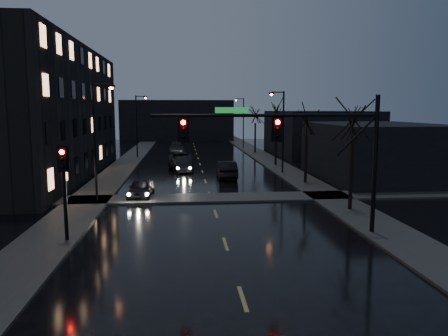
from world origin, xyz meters
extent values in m
plane|color=black|center=(0.00, 0.00, 0.00)|extent=(160.00, 160.00, 0.00)
cube|color=#2D2D2B|center=(-8.50, 35.00, 0.06)|extent=(3.00, 140.00, 0.12)
cube|color=#2D2D2B|center=(8.50, 35.00, 0.06)|extent=(3.00, 140.00, 0.12)
cube|color=#2D2D2B|center=(0.00, 18.50, 0.06)|extent=(40.00, 3.00, 0.12)
cube|color=black|center=(-16.50, 30.00, 6.00)|extent=(12.00, 30.00, 12.00)
cube|color=black|center=(15.50, 26.00, 2.50)|extent=(10.00, 14.00, 5.00)
cube|color=black|center=(17.00, 48.00, 3.00)|extent=(12.00, 18.00, 6.00)
cube|color=black|center=(-3.00, 78.00, 4.00)|extent=(22.00, 10.00, 8.00)
cylinder|color=black|center=(7.60, 9.00, 3.50)|extent=(0.22, 0.22, 7.00)
cylinder|color=black|center=(2.10, 9.00, 6.00)|extent=(11.00, 0.16, 0.16)
cylinder|color=black|center=(6.60, 9.00, 5.00)|extent=(2.05, 0.10, 2.05)
cube|color=#0C591E|center=(0.40, 9.00, 6.25)|extent=(1.60, 0.04, 0.28)
cube|color=black|center=(-1.90, 9.00, 5.35)|extent=(0.35, 0.28, 1.05)
sphere|color=#FF0705|center=(-1.90, 8.84, 5.68)|extent=(0.22, 0.22, 0.22)
cube|color=black|center=(2.60, 9.00, 5.35)|extent=(0.35, 0.28, 1.05)
sphere|color=#FF0705|center=(2.60, 8.84, 5.68)|extent=(0.22, 0.22, 0.22)
cylinder|color=black|center=(-7.50, 9.00, 2.20)|extent=(0.18, 0.18, 4.40)
cube|color=black|center=(-7.50, 9.00, 4.00)|extent=(0.35, 0.28, 1.05)
sphere|color=#FF0705|center=(-7.50, 8.84, 4.33)|extent=(0.22, 0.22, 0.22)
cylinder|color=black|center=(8.40, 14.00, 2.20)|extent=(0.24, 0.24, 4.40)
cylinder|color=black|center=(8.40, 24.00, 2.06)|extent=(0.24, 0.24, 4.12)
cylinder|color=black|center=(8.40, 36.00, 2.34)|extent=(0.24, 0.24, 4.68)
cylinder|color=black|center=(8.40, 50.00, 2.15)|extent=(0.24, 0.24, 4.29)
cylinder|color=black|center=(-7.80, 18.00, 4.00)|extent=(0.16, 0.16, 8.00)
cylinder|color=black|center=(-7.20, 18.00, 7.90)|extent=(1.20, 0.10, 0.10)
cube|color=black|center=(-6.60, 18.00, 7.80)|extent=(0.50, 0.25, 0.15)
sphere|color=orange|center=(-6.60, 18.00, 7.70)|extent=(0.28, 0.28, 0.28)
cylinder|color=black|center=(-7.80, 45.00, 4.00)|extent=(0.16, 0.16, 8.00)
cylinder|color=black|center=(-7.20, 45.00, 7.90)|extent=(1.20, 0.10, 0.10)
cube|color=black|center=(-6.60, 45.00, 7.80)|extent=(0.50, 0.25, 0.15)
sphere|color=orange|center=(-6.60, 45.00, 7.70)|extent=(0.28, 0.28, 0.28)
cylinder|color=black|center=(7.80, 30.00, 4.00)|extent=(0.16, 0.16, 8.00)
cylinder|color=black|center=(7.20, 30.00, 7.90)|extent=(1.20, 0.10, 0.10)
cube|color=black|center=(6.60, 30.00, 7.80)|extent=(0.50, 0.25, 0.15)
sphere|color=orange|center=(6.60, 30.00, 7.70)|extent=(0.28, 0.28, 0.28)
cylinder|color=black|center=(7.80, 58.00, 4.00)|extent=(0.16, 0.16, 8.00)
cylinder|color=black|center=(7.20, 58.00, 7.90)|extent=(1.20, 0.10, 0.10)
cube|color=black|center=(6.60, 58.00, 7.80)|extent=(0.50, 0.25, 0.15)
sphere|color=orange|center=(6.60, 58.00, 7.70)|extent=(0.28, 0.28, 0.28)
imported|color=black|center=(-4.97, 19.44, 0.68)|extent=(1.86, 4.07, 1.35)
imported|color=black|center=(-1.86, 32.17, 0.73)|extent=(1.74, 4.50, 1.46)
imported|color=black|center=(-2.18, 35.83, 0.79)|extent=(2.61, 5.66, 1.57)
imported|color=black|center=(-2.81, 50.12, 0.80)|extent=(2.29, 5.52, 1.60)
imported|color=black|center=(2.02, 27.70, 0.78)|extent=(1.67, 4.76, 1.57)
camera|label=1|loc=(-1.94, -11.78, 6.31)|focal=35.00mm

